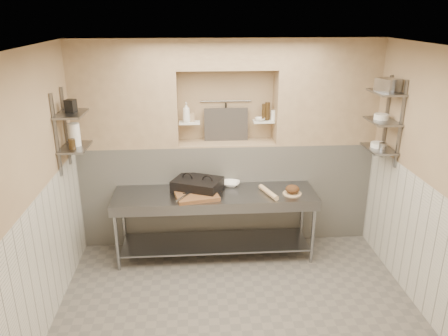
{
  "coord_description": "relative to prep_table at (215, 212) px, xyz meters",
  "views": [
    {
      "loc": [
        -0.44,
        -3.96,
        3.11
      ],
      "look_at": [
        -0.1,
        0.9,
        1.35
      ],
      "focal_mm": 35.0,
      "sensor_mm": 36.0,
      "label": 1
    }
  ],
  "objects": [
    {
      "name": "basket_right",
      "position": [
        2.03,
        -0.16,
        1.65
      ],
      "size": [
        0.28,
        0.3,
        0.16
      ],
      "primitive_type": "cube",
      "rotation": [
        0.0,
        0.0,
        0.39
      ],
      "color": "gray",
      "rests_on": "wall_shelf_right_upper"
    },
    {
      "name": "condiment_b",
      "position": [
        0.7,
        0.59,
        1.18
      ],
      "size": [
        0.06,
        0.06,
        0.22
      ],
      "primitive_type": "cylinder",
      "color": "#30210F",
      "rests_on": "alcove_shelf_right"
    },
    {
      "name": "alcove_shelf_left",
      "position": [
        -0.31,
        0.57,
        1.06
      ],
      "size": [
        0.28,
        0.16,
        0.02
      ],
      "primitive_type": "cube",
      "color": "white",
      "rests_on": "backwall_lower"
    },
    {
      "name": "alcove_shelf_right",
      "position": [
        0.69,
        0.57,
        1.06
      ],
      "size": [
        0.28,
        0.16,
        0.02
      ],
      "primitive_type": "cube",
      "color": "white",
      "rests_on": "backwall_lower"
    },
    {
      "name": "condiment_a",
      "position": [
        0.75,
        0.59,
        1.19
      ],
      "size": [
        0.07,
        0.07,
        0.24
      ],
      "primitive_type": "cylinder",
      "color": "#30210F",
      "rests_on": "alcove_shelf_right"
    },
    {
      "name": "mixing_bowl",
      "position": [
        0.23,
        0.25,
        0.29
      ],
      "size": [
        0.29,
        0.29,
        0.06
      ],
      "primitive_type": "imported",
      "rotation": [
        0.0,
        0.0,
        -0.29
      ],
      "color": "white",
      "rests_on": "prep_table"
    },
    {
      "name": "wall_shelf_left_upper",
      "position": [
        -1.65,
        -0.13,
        1.36
      ],
      "size": [
        0.3,
        0.5,
        0.03
      ],
      "primitive_type": "cube",
      "color": "slate",
      "rests_on": "wall_left"
    },
    {
      "name": "jar_left",
      "position": [
        -1.65,
        -0.25,
        1.03
      ],
      "size": [
        0.08,
        0.08,
        0.12
      ],
      "primitive_type": "cylinder",
      "color": "#30210F",
      "rests_on": "wall_shelf_left_lower"
    },
    {
      "name": "panini_press",
      "position": [
        -0.22,
        0.11,
        0.34
      ],
      "size": [
        0.71,
        0.63,
        0.16
      ],
      "rotation": [
        0.0,
        0.0,
        -0.41
      ],
      "color": "black",
      "rests_on": "prep_table"
    },
    {
      "name": "wall_shelf_right_upper",
      "position": [
        2.03,
        -0.13,
        1.56
      ],
      "size": [
        0.3,
        0.5,
        0.03
      ],
      "primitive_type": "cube",
      "color": "slate",
      "rests_on": "wall_right"
    },
    {
      "name": "shelf_rail_right_b",
      "position": [
        2.17,
        -0.33,
        1.21
      ],
      "size": [
        0.03,
        0.03,
        1.05
      ],
      "primitive_type": "cube",
      "color": "slate",
      "rests_on": "wall_right"
    },
    {
      "name": "utensil_rail",
      "position": [
        0.19,
        0.74,
        1.31
      ],
      "size": [
        0.7,
        0.02,
        0.02
      ],
      "primitive_type": "cylinder",
      "rotation": [
        0.0,
        1.57,
        0.0
      ],
      "color": "gray",
      "rests_on": "wall_back"
    },
    {
      "name": "shelf_rail_right_a",
      "position": [
        2.17,
        0.07,
        1.21
      ],
      "size": [
        0.03,
        0.03,
        1.05
      ],
      "primitive_type": "cube",
      "color": "slate",
      "rests_on": "wall_right"
    },
    {
      "name": "bowl_right_mid",
      "position": [
        2.03,
        -0.08,
        1.25
      ],
      "size": [
        0.18,
        0.18,
        0.06
      ],
      "primitive_type": "cylinder",
      "color": "white",
      "rests_on": "wall_shelf_right_mid"
    },
    {
      "name": "bowl_alcove",
      "position": [
        0.64,
        0.54,
        1.09
      ],
      "size": [
        0.17,
        0.17,
        0.04
      ],
      "primitive_type": "imported",
      "rotation": [
        0.0,
        0.0,
        -0.24
      ],
      "color": "white",
      "rests_on": "alcove_shelf_right"
    },
    {
      "name": "prep_table",
      "position": [
        0.0,
        0.0,
        0.0
      ],
      "size": [
        2.6,
        0.7,
        0.9
      ],
      "color": "gray",
      "rests_on": "floor"
    },
    {
      "name": "wall_left",
      "position": [
        -1.86,
        -1.18,
        0.76
      ],
      "size": [
        0.1,
        3.9,
        2.8
      ],
      "primitive_type": "cube",
      "color": "tan",
      "rests_on": "ground"
    },
    {
      "name": "splash_panel",
      "position": [
        0.19,
        0.67,
        1.0
      ],
      "size": [
        0.6,
        0.08,
        0.45
      ],
      "primitive_type": "cube",
      "rotation": [
        -0.14,
        0.0,
        0.0
      ],
      "color": "#383330",
      "rests_on": "alcove_sill"
    },
    {
      "name": "bowl_right",
      "position": [
        2.03,
        -0.1,
        0.9
      ],
      "size": [
        0.19,
        0.19,
        0.06
      ],
      "primitive_type": "cylinder",
      "color": "white",
      "rests_on": "wall_shelf_right_lower"
    },
    {
      "name": "wall_back",
      "position": [
        0.19,
        0.82,
        0.76
      ],
      "size": [
        4.0,
        0.1,
        2.8
      ],
      "primitive_type": "cube",
      "color": "tan",
      "rests_on": "ground"
    },
    {
      "name": "backwall_lower",
      "position": [
        0.19,
        0.57,
        0.06
      ],
      "size": [
        4.0,
        0.4,
        1.4
      ],
      "primitive_type": "cube",
      "color": "silver",
      "rests_on": "floor"
    },
    {
      "name": "wall_right",
      "position": [
        2.24,
        -1.18,
        0.76
      ],
      "size": [
        0.1,
        3.9,
        2.8
      ],
      "primitive_type": "cube",
      "color": "tan",
      "rests_on": "ground"
    },
    {
      "name": "jug_left",
      "position": [
        -1.65,
        -0.1,
        1.1
      ],
      "size": [
        0.13,
        0.13,
        0.27
      ],
      "primitive_type": "cylinder",
      "color": "white",
      "rests_on": "wall_shelf_left_lower"
    },
    {
      "name": "canister_right",
      "position": [
        2.03,
        -0.23,
        0.92
      ],
      "size": [
        0.09,
        0.09,
        0.09
      ],
      "primitive_type": "cylinder",
      "color": "gray",
      "rests_on": "wall_shelf_right_lower"
    },
    {
      "name": "backwall_pillar_left",
      "position": [
        -1.13,
        0.57,
        1.46
      ],
      "size": [
        1.35,
        0.4,
        1.4
      ],
      "primitive_type": "cube",
      "color": "tan",
      "rests_on": "backwall_lower"
    },
    {
      "name": "backwall_pillar_right",
      "position": [
        1.52,
        0.57,
        1.46
      ],
      "size": [
        1.35,
        0.4,
        1.4
      ],
      "primitive_type": "cube",
      "color": "tan",
      "rests_on": "backwall_lower"
    },
    {
      "name": "box_left_upper",
      "position": [
        -1.65,
        -0.11,
        1.44
      ],
      "size": [
        0.13,
        0.13,
        0.15
      ],
      "primitive_type": "cube",
      "rotation": [
        0.0,
        0.0,
        -0.27
      ],
      "color": "black",
      "rests_on": "wall_shelf_left_upper"
    },
    {
      "name": "wainscot_right",
      "position": [
        2.18,
        -1.18,
        0.06
      ],
      "size": [
        0.02,
        3.9,
        1.4
      ],
      "primitive_type": "cube",
      "color": "silver",
      "rests_on": "floor"
    },
    {
      "name": "wainscot_left",
      "position": [
        -1.8,
        -1.18,
        0.06
      ],
      "size": [
        0.02,
        3.9,
        1.4
      ],
      "primitive_type": "cube",
      "color": "silver",
      "rests_on": "floor"
    },
    {
      "name": "wall_front",
      "position": [
        0.19,
        -3.18,
        0.76
      ],
      "size": [
        4.0,
        0.1,
        2.8
      ],
      "primitive_type": "cube",
      "color": "tan",
      "rests_on": "ground"
    },
    {
      "name": "shelf_rail_left_a",
      "position": [
        -1.78,
        0.07,
        1.16
      ],
      "size": [
        0.03,
        0.03,
        0.95
      ],
      "primitive_type": "cube",
      "color": "slate",
      "rests_on": "wall_left"
    },
    {
      "name": "condiment_c",
      "position": [
        0.83,
        0.58,
        1.14
      ],
      "size": [
        0.08,
        0.08,
        0.13
      ],
      "primitive_type": "cylinder",
      "color": "white",
      "rests_on": "alcove_shelf_right"
    },
    {
      "name": "hanging_steel",
      "position": [
        0.19,
        0.72,
        1.14
      ],
      "size": [
        0.02,
        0.02,
        0.3
      ],
      "primitive_type": "cylinder",
      "color": "black",
      "rests_on": "utensil_rail"
    },
    {
      "name": "shelf_rail_left_b",
      "position": [
        -1.78,
        -0.33,
        1.16
      ],
      "size": [
        0.03,
        0.03,
        0.95
      ],
      "primitive_type": "cube",
      "color": "slate",
      "rests_on": "wall_left"
    },
    {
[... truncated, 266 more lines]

